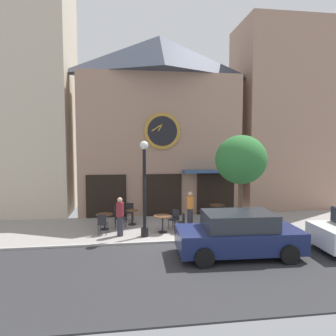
{
  "coord_description": "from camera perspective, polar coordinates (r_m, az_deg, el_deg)",
  "views": [
    {
      "loc": [
        -1.96,
        -11.62,
        3.92
      ],
      "look_at": [
        -0.04,
        2.33,
        2.81
      ],
      "focal_mm": 32.23,
      "sensor_mm": 36.0,
      "label": 1
    }
  ],
  "objects": [
    {
      "name": "ground_plane",
      "position": [
        12.06,
        2.02,
        -14.58
      ],
      "size": [
        26.74,
        10.11,
        0.13
      ],
      "color": "gray"
    },
    {
      "name": "cafe_chair_outer",
      "position": [
        13.58,
        -12.27,
        -10.06
      ],
      "size": [
        0.46,
        0.46,
        0.9
      ],
      "color": "black",
      "rests_on": "ground_plane"
    },
    {
      "name": "cafe_table_near_curb",
      "position": [
        16.15,
        9.28,
        -7.55
      ],
      "size": [
        0.78,
        0.78,
        0.76
      ],
      "color": "black",
      "rests_on": "ground_plane"
    },
    {
      "name": "cafe_table_near_door",
      "position": [
        13.58,
        -1.04,
        -9.79
      ],
      "size": [
        0.8,
        0.8,
        0.76
      ],
      "color": "black",
      "rests_on": "ground_plane"
    },
    {
      "name": "cafe_table_center_right",
      "position": [
        14.34,
        -11.92,
        -9.26
      ],
      "size": [
        0.77,
        0.77,
        0.72
      ],
      "color": "black",
      "rests_on": "ground_plane"
    },
    {
      "name": "cafe_chair_near_tree",
      "position": [
        14.18,
        1.26,
        -9.34
      ],
      "size": [
        0.57,
        0.57,
        0.9
      ],
      "color": "black",
      "rests_on": "ground_plane"
    },
    {
      "name": "neighbor_building_right",
      "position": [
        20.81,
        20.57,
        9.06
      ],
      "size": [
        5.61,
        3.98,
        11.35
      ],
      "color": "#9E7A66",
      "rests_on": "ground_plane"
    },
    {
      "name": "cafe_chair_facing_wall",
      "position": [
        15.41,
        -9.48,
        -8.27
      ],
      "size": [
        0.51,
        0.51,
        0.9
      ],
      "color": "black",
      "rests_on": "ground_plane"
    },
    {
      "name": "clock_building",
      "position": [
        17.7,
        -1.6,
        8.75
      ],
      "size": [
        9.06,
        3.87,
        10.09
      ],
      "color": "#9E7A66",
      "rests_on": "ground_plane"
    },
    {
      "name": "cafe_table_leftmost",
      "position": [
        14.99,
        -6.81,
        -8.84
      ],
      "size": [
        0.61,
        0.61,
        0.72
      ],
      "color": "black",
      "rests_on": "ground_plane"
    },
    {
      "name": "street_tree",
      "position": [
        13.24,
        13.64,
        1.46
      ],
      "size": [
        2.2,
        1.98,
        4.31
      ],
      "color": "brown",
      "rests_on": "ground_plane"
    },
    {
      "name": "pedestrian_orange",
      "position": [
        14.58,
        4.21,
        -7.62
      ],
      "size": [
        0.45,
        0.45,
        1.67
      ],
      "color": "#2D2D38",
      "rests_on": "ground_plane"
    },
    {
      "name": "cafe_chair_corner",
      "position": [
        14.37,
        -9.17,
        -9.2
      ],
      "size": [
        0.56,
        0.56,
        0.9
      ],
      "color": "black",
      "rests_on": "ground_plane"
    },
    {
      "name": "cafe_chair_by_entrance",
      "position": [
        13.58,
        2.56,
        -9.97
      ],
      "size": [
        0.4,
        0.4,
        0.9
      ],
      "color": "black",
      "rests_on": "ground_plane"
    },
    {
      "name": "parked_car_navy",
      "position": [
        11.11,
        13.18,
        -12.14
      ],
      "size": [
        4.36,
        2.14,
        1.55
      ],
      "color": "navy",
      "rests_on": "ground_plane"
    },
    {
      "name": "pedestrian_maroon",
      "position": [
        13.18,
        -9.06,
        -8.97
      ],
      "size": [
        0.42,
        0.42,
        1.67
      ],
      "color": "#2D2D38",
      "rests_on": "ground_plane"
    },
    {
      "name": "cafe_chair_mid_row",
      "position": [
        15.07,
        10.07,
        -8.57
      ],
      "size": [
        0.45,
        0.45,
        0.9
      ],
      "color": "black",
      "rests_on": "ground_plane"
    },
    {
      "name": "cafe_table_rightmost",
      "position": [
        14.64,
        7.19,
        -8.86
      ],
      "size": [
        0.71,
        0.71,
        0.77
      ],
      "color": "black",
      "rests_on": "ground_plane"
    },
    {
      "name": "street_lamp",
      "position": [
        12.76,
        -4.49,
        -3.88
      ],
      "size": [
        0.36,
        0.36,
        4.06
      ],
      "color": "black",
      "rests_on": "ground_plane"
    },
    {
      "name": "neighbor_building_left",
      "position": [
        19.96,
        -27.63,
        12.54
      ],
      "size": [
        6.85,
        4.68,
        13.77
      ],
      "color": "beige",
      "rests_on": "ground_plane"
    },
    {
      "name": "cafe_chair_facing_street",
      "position": [
        15.74,
        -7.25,
        -7.97
      ],
      "size": [
        0.44,
        0.44,
        0.9
      ],
      "color": "black",
      "rests_on": "ground_plane"
    }
  ]
}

